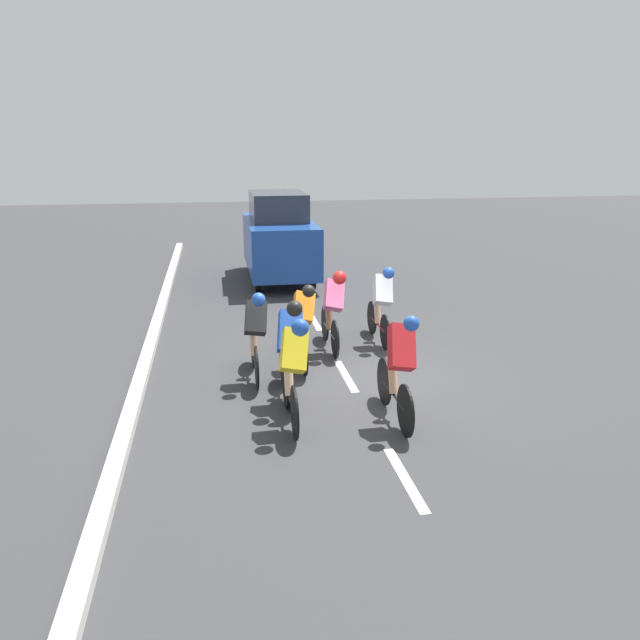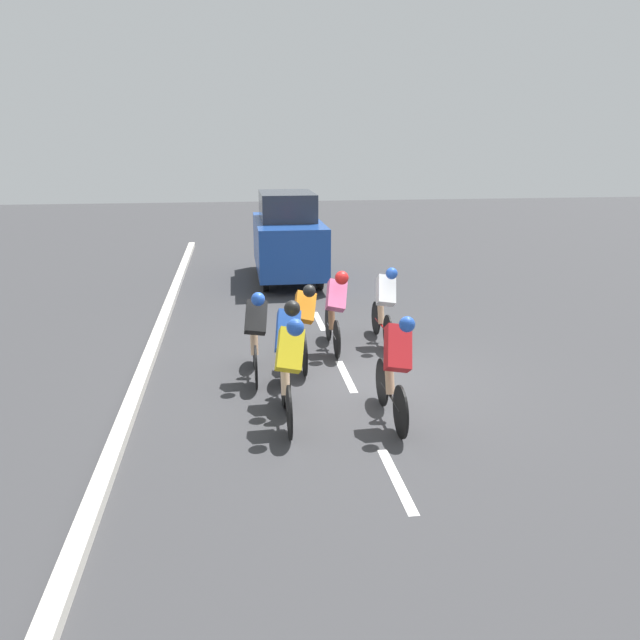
{
  "view_description": "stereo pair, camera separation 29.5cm",
  "coord_description": "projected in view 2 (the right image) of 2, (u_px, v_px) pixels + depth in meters",
  "views": [
    {
      "loc": [
        1.97,
        9.05,
        3.62
      ],
      "look_at": [
        0.42,
        -0.07,
        0.95
      ],
      "focal_mm": 35.0,
      "sensor_mm": 36.0,
      "label": 1
    },
    {
      "loc": [
        1.68,
        9.1,
        3.62
      ],
      "look_at": [
        0.42,
        -0.07,
        0.95
      ],
      "focal_mm": 35.0,
      "sensor_mm": 36.0,
      "label": 2
    }
  ],
  "objects": [
    {
      "name": "cyclist_white",
      "position": [
        385.0,
        303.0,
        11.37
      ],
      "size": [
        0.4,
        1.62,
        1.47
      ],
      "color": "black",
      "rests_on": "ground"
    },
    {
      "name": "lane_stripe_mid",
      "position": [
        346.0,
        376.0,
        9.95
      ],
      "size": [
        0.12,
        1.4,
        0.01
      ],
      "primitive_type": "cube",
      "color": "white",
      "rests_on": "ground"
    },
    {
      "name": "support_car",
      "position": [
        288.0,
        237.0,
        16.56
      ],
      "size": [
        1.7,
        4.0,
        2.31
      ],
      "color": "black",
      "rests_on": "ground"
    },
    {
      "name": "cyclist_yellow",
      "position": [
        289.0,
        367.0,
        8.07
      ],
      "size": [
        0.42,
        1.69,
        1.51
      ],
      "color": "black",
      "rests_on": "ground"
    },
    {
      "name": "cyclist_pink",
      "position": [
        335.0,
        307.0,
        10.97
      ],
      "size": [
        0.42,
        1.66,
        1.49
      ],
      "color": "black",
      "rests_on": "ground"
    },
    {
      "name": "cyclist_red",
      "position": [
        396.0,
        366.0,
        8.12
      ],
      "size": [
        0.41,
        1.69,
        1.53
      ],
      "color": "black",
      "rests_on": "ground"
    },
    {
      "name": "lane_stripe_far",
      "position": [
        319.0,
        321.0,
        12.99
      ],
      "size": [
        0.12,
        1.4,
        0.01
      ],
      "primitive_type": "cube",
      "color": "white",
      "rests_on": "ground"
    },
    {
      "name": "curb",
      "position": [
        140.0,
        382.0,
        9.51
      ],
      "size": [
        0.2,
        26.57,
        0.14
      ],
      "primitive_type": "cube",
      "color": "beige",
      "rests_on": "ground"
    },
    {
      "name": "cyclist_blue",
      "position": [
        287.0,
        346.0,
        8.84
      ],
      "size": [
        0.41,
        1.65,
        1.54
      ],
      "color": "black",
      "rests_on": "ground"
    },
    {
      "name": "cyclist_black",
      "position": [
        256.0,
        332.0,
        9.66
      ],
      "size": [
        0.39,
        1.63,
        1.45
      ],
      "color": "black",
      "rests_on": "ground"
    },
    {
      "name": "ground_plane",
      "position": [
        347.0,
        378.0,
        9.88
      ],
      "size": [
        60.0,
        60.0,
        0.0
      ],
      "primitive_type": "plane",
      "color": "#38383A"
    },
    {
      "name": "cyclist_orange",
      "position": [
        303.0,
        323.0,
        10.23
      ],
      "size": [
        0.42,
        1.75,
        1.44
      ],
      "color": "black",
      "rests_on": "ground"
    },
    {
      "name": "lane_stripe_near",
      "position": [
        397.0,
        480.0,
        6.9
      ],
      "size": [
        0.12,
        1.4,
        0.01
      ],
      "primitive_type": "cube",
      "color": "white",
      "rests_on": "ground"
    }
  ]
}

